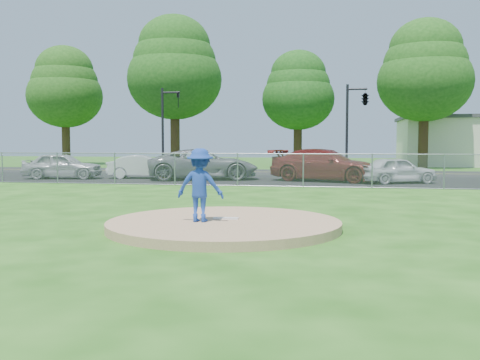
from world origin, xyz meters
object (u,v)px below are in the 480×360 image
Objects in this scene: parked_car_silver at (63,166)px; parked_car_pearl at (397,170)px; parked_car_gray at (203,164)px; traffic_signal_left at (166,122)px; parked_car_darkred at (326,165)px; tree_far_left at (65,87)px; parked_car_white at (143,167)px; tree_left at (175,67)px; tree_right at (425,70)px; tree_center at (298,90)px; traffic_cone at (162,173)px; traffic_signal_center at (363,100)px; pitcher at (200,185)px.

parked_car_pearl is (17.85, -0.09, -0.07)m from parked_car_silver.
parked_car_gray is 10.08m from parked_car_pearl.
traffic_signal_left is 0.97× the size of parked_car_darkred.
traffic_signal_left is (13.24, -11.00, -3.70)m from tree_far_left.
tree_left is at bearing -1.53° from parked_car_white.
tree_right is 1.96× the size of parked_car_gray.
tree_left reaches higher than parked_car_pearl.
tree_center is 1.76× the size of traffic_signal_left.
tree_left is 2.18× the size of parked_car_darkred.
tree_center is at bearing 73.19° from traffic_cone.
parked_car_white reaches higher than traffic_cone.
traffic_signal_left is at bearing -122.90° from tree_center.
parked_car_white is at bearing -79.28° from tree_left.
parked_car_silver is 1.08× the size of parked_car_white.
traffic_signal_left reaches higher than parked_car_pearl.
traffic_cone is at bearing -106.81° from tree_center.
tree_far_left is at bearing 32.19° from parked_car_pearl.
tree_right is 11.60m from traffic_signal_center.
traffic_signal_center is 7.08× the size of traffic_cone.
tree_far_left is 40.09m from pitcher.
parked_car_white is (13.78, -16.66, -6.41)m from tree_far_left.
parked_car_silver is at bearing 79.34° from parked_car_gray.
parked_car_silver is 0.74× the size of parked_car_darkred.
pitcher reaches higher than parked_car_white.
traffic_signal_center is at bearing -100.26° from pitcher.
parked_car_pearl is at bearing -109.77° from pitcher.
parked_car_white is at bearing 104.46° from parked_car_darkred.
tree_far_left reaches higher than tree_center.
parked_car_darkred reaches higher than parked_car_pearl.
parked_car_gray is at bearing -55.76° from traffic_signal_left.
pitcher is at bearing -89.15° from tree_center.
tree_center is 14.63m from traffic_signal_left.
pitcher is (21.51, -33.29, -6.03)m from tree_far_left.
parked_car_silver is at bearing 65.09° from parked_car_pearl.
tree_right is 2.08× the size of traffic_signal_left.
tree_left is at bearing 103.96° from traffic_signal_left.
traffic_cone is 0.20× the size of parked_car_white.
parked_car_pearl is at bearing -71.39° from tree_center.
parked_car_white is 10.12m from parked_car_darkred.
tree_far_left is at bearing 27.33° from parked_car_white.
parked_car_darkred is (10.64, -6.15, -2.52)m from traffic_signal_left.
traffic_signal_left is 1.47× the size of parked_car_pearl.
tree_far_left is 0.86× the size of tree_left.
parked_car_white is at bearing -112.25° from tree_center.
tree_center is at bearing -28.07° from parked_car_gray.
traffic_signal_left is 12.55m from parked_car_darkred.
traffic_cone is 0.21× the size of parked_car_pearl.
tree_right is at bearing 63.29° from traffic_signal_center.
parked_car_pearl is (6.36, -18.90, -5.81)m from tree_center.
parked_car_silver is 14.38m from parked_car_darkred.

